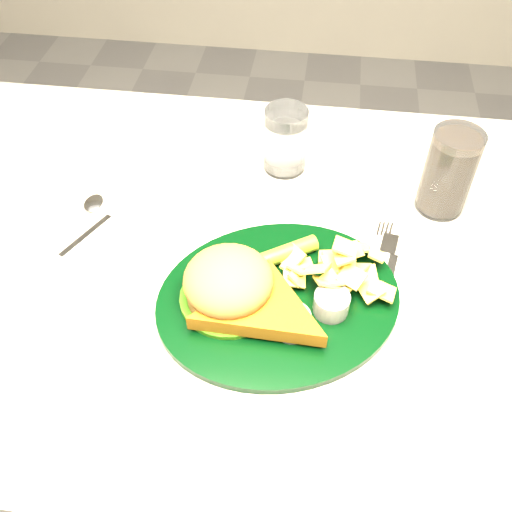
{
  "coord_description": "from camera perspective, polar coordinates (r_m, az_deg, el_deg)",
  "views": [
    {
      "loc": [
        0.09,
        -0.57,
        1.38
      ],
      "look_at": [
        0.02,
        -0.05,
        0.8
      ],
      "focal_mm": 40.0,
      "sensor_mm": 36.0,
      "label": 1
    }
  ],
  "objects": [
    {
      "name": "dinner_plate",
      "position": [
        0.76,
        2.34,
        -2.82
      ],
      "size": [
        0.42,
        0.39,
        0.08
      ],
      "primitive_type": null,
      "rotation": [
        0.0,
        0.0,
        0.41
      ],
      "color": "black",
      "rests_on": "table"
    },
    {
      "name": "cola_glass",
      "position": [
        0.92,
        18.7,
        7.94
      ],
      "size": [
        0.09,
        0.09,
        0.14
      ],
      "primitive_type": "cylinder",
      "rotation": [
        0.0,
        0.0,
        0.28
      ],
      "color": "black",
      "rests_on": "table"
    },
    {
      "name": "table",
      "position": [
        1.15,
        -0.75,
        -12.26
      ],
      "size": [
        1.2,
        0.8,
        0.75
      ],
      "primitive_type": null,
      "color": "#ADA89C",
      "rests_on": "ground"
    },
    {
      "name": "fork_napkin",
      "position": [
        0.82,
        12.87,
        -2.7
      ],
      "size": [
        0.17,
        0.2,
        0.01
      ],
      "primitive_type": null,
      "rotation": [
        0.0,
        0.0,
        -0.19
      ],
      "color": "white",
      "rests_on": "table"
    },
    {
      "name": "water_glass",
      "position": [
        0.96,
        2.95,
        11.5
      ],
      "size": [
        0.08,
        0.08,
        0.11
      ],
      "primitive_type": "cylinder",
      "rotation": [
        0.0,
        0.0,
        -0.18
      ],
      "color": "white",
      "rests_on": "table"
    },
    {
      "name": "spoon",
      "position": [
        0.91,
        -16.68,
        2.09
      ],
      "size": [
        0.1,
        0.14,
        0.01
      ],
      "primitive_type": null,
      "rotation": [
        0.0,
        0.0,
        -0.46
      ],
      "color": "silver",
      "rests_on": "table"
    },
    {
      "name": "ground",
      "position": [
        1.49,
        -0.6,
        -19.45
      ],
      "size": [
        4.0,
        4.0,
        0.0
      ],
      "primitive_type": "plane",
      "color": "gray",
      "rests_on": "ground"
    }
  ]
}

